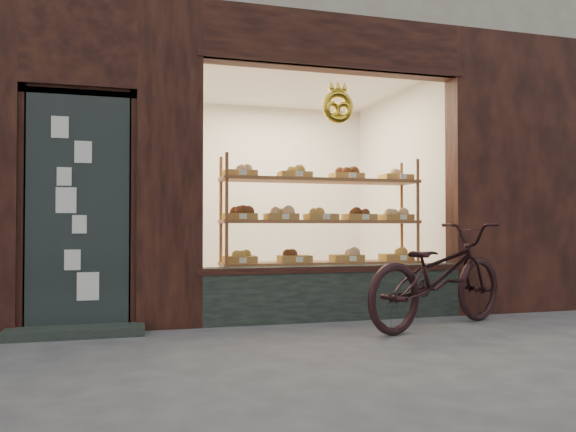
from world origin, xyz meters
name	(u,v)px	position (x,y,z in m)	size (l,w,h in m)	color
ground	(384,377)	(0.00, 0.00, 0.00)	(90.00, 90.00, 0.00)	#434346
display_shelf	(321,234)	(0.45, 2.55, 0.87)	(2.20, 0.45, 1.70)	brown
bicycle	(438,275)	(1.24, 1.46, 0.49)	(0.66, 1.88, 0.99)	black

